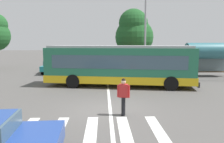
# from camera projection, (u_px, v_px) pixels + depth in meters

# --- Properties ---
(ground_plane) EXTENTS (160.00, 160.00, 0.00)m
(ground_plane) POSITION_uv_depth(u_px,v_px,m) (107.00, 109.00, 11.23)
(ground_plane) COLOR #514F4C
(city_transit_bus) EXTENTS (11.35, 4.35, 3.06)m
(city_transit_bus) POSITION_uv_depth(u_px,v_px,m) (119.00, 65.00, 16.95)
(city_transit_bus) COLOR black
(city_transit_bus) RESTS_ON ground_plane
(pedestrian_crossing_street) EXTENTS (0.57, 0.34, 1.72)m
(pedestrian_crossing_street) POSITION_uv_depth(u_px,v_px,m) (123.00, 95.00, 10.20)
(pedestrian_crossing_street) COLOR black
(pedestrian_crossing_street) RESTS_ON ground_plane
(parked_car_teal) EXTENTS (1.98, 4.55, 1.35)m
(parked_car_teal) POSITION_uv_depth(u_px,v_px,m) (53.00, 66.00, 24.42)
(parked_car_teal) COLOR black
(parked_car_teal) RESTS_ON ground_plane
(parked_car_blue) EXTENTS (1.99, 4.56, 1.35)m
(parked_car_blue) POSITION_uv_depth(u_px,v_px,m) (79.00, 66.00, 24.52)
(parked_car_blue) COLOR black
(parked_car_blue) RESTS_ON ground_plane
(parked_car_black) EXTENTS (2.09, 4.60, 1.35)m
(parked_car_black) POSITION_uv_depth(u_px,v_px,m) (105.00, 65.00, 24.91)
(parked_car_black) COLOR black
(parked_car_black) RESTS_ON ground_plane
(parked_car_red) EXTENTS (2.15, 4.62, 1.35)m
(parked_car_red) POSITION_uv_depth(u_px,v_px,m) (128.00, 65.00, 24.85)
(parked_car_red) COLOR black
(parked_car_red) RESTS_ON ground_plane
(parked_car_champagne) EXTENTS (1.87, 4.50, 1.35)m
(parked_car_champagne) POSITION_uv_depth(u_px,v_px,m) (151.00, 65.00, 24.99)
(parked_car_champagne) COLOR black
(parked_car_champagne) RESTS_ON ground_plane
(bus_stop_shelter) EXTENTS (4.36, 1.54, 3.25)m
(bus_stop_shelter) POSITION_uv_depth(u_px,v_px,m) (209.00, 52.00, 21.62)
(bus_stop_shelter) COLOR #28282B
(bus_stop_shelter) RESTS_ON ground_plane
(twin_arm_street_lamp) EXTENTS (4.55, 0.32, 9.36)m
(twin_arm_street_lamp) POSITION_uv_depth(u_px,v_px,m) (146.00, 18.00, 22.80)
(twin_arm_street_lamp) COLOR #939399
(twin_arm_street_lamp) RESTS_ON ground_plane
(background_tree_right) EXTENTS (4.74, 4.74, 7.36)m
(background_tree_right) POSITION_uv_depth(u_px,v_px,m) (134.00, 33.00, 27.94)
(background_tree_right) COLOR brown
(background_tree_right) RESTS_ON ground_plane
(crosswalk_painted_stripes) EXTENTS (5.54, 3.05, 0.01)m
(crosswalk_painted_stripes) POSITION_uv_depth(u_px,v_px,m) (91.00, 131.00, 8.53)
(crosswalk_painted_stripes) COLOR silver
(crosswalk_painted_stripes) RESTS_ON ground_plane
(lane_center_line) EXTENTS (0.16, 24.00, 0.01)m
(lane_center_line) POSITION_uv_depth(u_px,v_px,m) (109.00, 99.00, 13.21)
(lane_center_line) COLOR silver
(lane_center_line) RESTS_ON ground_plane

